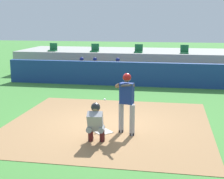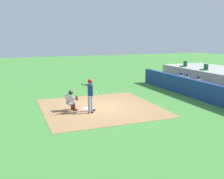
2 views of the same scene
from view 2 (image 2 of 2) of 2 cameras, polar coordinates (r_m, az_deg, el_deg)
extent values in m
plane|color=#428438|center=(14.99, -2.50, -3.94)|extent=(80.00, 80.00, 0.00)
cube|color=#9E754C|center=(14.99, -2.50, -3.92)|extent=(6.40, 6.40, 0.01)
cube|color=white|center=(14.76, -5.45, -4.13)|extent=(0.62, 0.62, 0.02)
cylinder|color=#99999E|center=(14.19, -4.46, -2.93)|extent=(0.15, 0.15, 0.92)
cylinder|color=#99999E|center=(13.80, -4.91, -3.35)|extent=(0.15, 0.15, 0.92)
cube|color=navy|center=(13.83, -4.73, -0.08)|extent=(0.42, 0.31, 0.60)
sphere|color=brown|center=(13.75, -4.76, 1.67)|extent=(0.21, 0.21, 0.21)
sphere|color=maroon|center=(13.74, -4.76, 1.82)|extent=(0.24, 0.24, 0.24)
cylinder|color=brown|center=(14.06, -4.76, 0.98)|extent=(0.23, 0.26, 0.17)
cylinder|color=brown|center=(13.87, -4.48, 0.84)|extent=(0.57, 0.25, 0.18)
cylinder|color=#333338|center=(13.80, -5.49, 0.97)|extent=(0.57, 0.71, 0.24)
cube|color=black|center=(14.32, -4.21, -4.51)|extent=(0.13, 0.27, 0.09)
cube|color=black|center=(13.93, -4.65, -4.97)|extent=(0.13, 0.27, 0.09)
cylinder|color=gray|center=(14.61, -9.19, -2.79)|extent=(0.19, 0.33, 0.16)
cylinder|color=#4C1919|center=(14.70, -8.61, -3.52)|extent=(0.14, 0.14, 0.42)
cube|color=black|center=(14.76, -8.37, -4.14)|extent=(0.13, 0.25, 0.08)
cylinder|color=gray|center=(14.31, -8.81, -3.07)|extent=(0.19, 0.33, 0.16)
cylinder|color=#4C1919|center=(14.41, -8.21, -3.82)|extent=(0.14, 0.14, 0.42)
cube|color=black|center=(14.47, -7.97, -4.44)|extent=(0.13, 0.25, 0.08)
cube|color=gray|center=(14.39, -9.22, -2.10)|extent=(0.44, 0.47, 0.57)
cube|color=#2D2D33|center=(14.43, -8.76, -2.05)|extent=(0.40, 0.29, 0.45)
sphere|color=#996B4C|center=(14.34, -8.96, -0.74)|extent=(0.21, 0.21, 0.21)
sphere|color=#232328|center=(14.34, -8.88, -0.66)|extent=(0.25, 0.25, 0.25)
cylinder|color=#996B4C|center=(14.49, -8.42, -1.98)|extent=(0.14, 0.46, 0.10)
ellipsoid|color=brown|center=(14.60, -7.63, -1.86)|extent=(0.29, 0.15, 0.30)
sphere|color=white|center=(14.78, -3.41, -0.72)|extent=(0.07, 0.07, 0.07)
cube|color=navy|center=(17.96, 17.52, 0.07)|extent=(13.00, 0.30, 1.20)
cube|color=olive|center=(18.67, 19.85, -0.84)|extent=(11.80, 0.44, 0.45)
cylinder|color=#939399|center=(20.80, 13.95, 1.44)|extent=(0.15, 0.40, 0.15)
cylinder|color=#939399|center=(20.73, 13.46, 0.69)|extent=(0.13, 0.13, 0.45)
cube|color=maroon|center=(20.74, 13.32, 0.18)|extent=(0.11, 0.24, 0.08)
cylinder|color=#939399|center=(20.59, 14.36, 1.33)|extent=(0.15, 0.40, 0.15)
cylinder|color=#939399|center=(20.52, 13.87, 0.56)|extent=(0.13, 0.13, 0.45)
cube|color=maroon|center=(20.53, 13.73, 0.05)|extent=(0.11, 0.24, 0.08)
cube|color=gray|center=(20.78, 14.69, 2.15)|extent=(0.36, 0.22, 0.54)
sphere|color=brown|center=(20.72, 14.74, 3.22)|extent=(0.20, 0.20, 0.20)
sphere|color=navy|center=(20.72, 14.75, 3.33)|extent=(0.22, 0.22, 0.22)
cylinder|color=brown|center=(20.87, 14.04, 1.93)|extent=(0.09, 0.41, 0.22)
cylinder|color=brown|center=(20.55, 14.68, 1.75)|extent=(0.09, 0.41, 0.22)
cylinder|color=#939399|center=(20.21, 15.14, 1.10)|extent=(0.15, 0.40, 0.15)
cylinder|color=#939399|center=(20.14, 14.65, 0.33)|extent=(0.13, 0.13, 0.45)
cube|color=maroon|center=(20.15, 14.50, -0.20)|extent=(0.11, 0.24, 0.08)
cylinder|color=#939399|center=(20.01, 15.58, 0.98)|extent=(0.15, 0.40, 0.15)
cylinder|color=#939399|center=(19.94, 15.08, 0.19)|extent=(0.13, 0.13, 0.45)
cube|color=maroon|center=(19.94, 14.94, -0.34)|extent=(0.11, 0.24, 0.08)
cube|color=gray|center=(20.19, 15.90, 1.83)|extent=(0.36, 0.22, 0.54)
sphere|color=#996B4C|center=(20.14, 15.96, 2.92)|extent=(0.20, 0.20, 0.20)
sphere|color=navy|center=(20.13, 15.97, 3.04)|extent=(0.22, 0.22, 0.22)
cylinder|color=#996B4C|center=(20.29, 15.23, 1.60)|extent=(0.09, 0.41, 0.22)
cylinder|color=#996B4C|center=(19.97, 15.91, 1.41)|extent=(0.09, 0.41, 0.22)
cylinder|color=#939399|center=(19.24, 17.32, 0.48)|extent=(0.15, 0.40, 0.15)
cylinder|color=#939399|center=(19.17, 16.81, -0.34)|extent=(0.13, 0.13, 0.45)
cube|color=maroon|center=(19.18, 16.66, -0.89)|extent=(0.11, 0.24, 0.08)
cylinder|color=#939399|center=(19.04, 17.80, 0.34)|extent=(0.15, 0.40, 0.15)
cylinder|color=#939399|center=(18.97, 17.29, -0.49)|extent=(0.13, 0.13, 0.45)
cube|color=maroon|center=(18.98, 17.13, -1.05)|extent=(0.11, 0.24, 0.08)
cube|color=gray|center=(19.23, 18.12, 1.24)|extent=(0.36, 0.22, 0.54)
sphere|color=#996B4C|center=(19.17, 18.19, 2.39)|extent=(0.20, 0.20, 0.20)
sphere|color=navy|center=(19.17, 18.20, 2.51)|extent=(0.22, 0.22, 0.22)
cylinder|color=#996B4C|center=(19.32, 17.41, 1.00)|extent=(0.09, 0.41, 0.22)
cylinder|color=#996B4C|center=(19.01, 18.15, 0.79)|extent=(0.09, 0.41, 0.22)
cube|color=#196033|center=(23.61, 15.11, 4.87)|extent=(0.46, 0.46, 0.08)
cube|color=#196033|center=(23.70, 15.53, 5.45)|extent=(0.46, 0.06, 0.40)
cube|color=#196033|center=(21.58, 19.18, 4.05)|extent=(0.46, 0.46, 0.08)
cube|color=#196033|center=(21.69, 19.63, 4.69)|extent=(0.46, 0.06, 0.40)
camera|label=1|loc=(13.00, -46.57, 4.95)|focal=54.13mm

